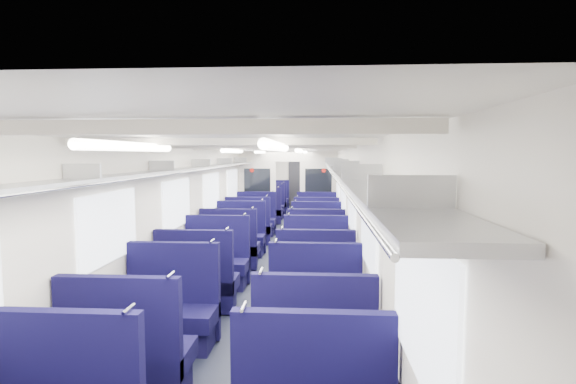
% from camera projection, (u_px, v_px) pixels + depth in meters
% --- Properties ---
extents(floor, '(2.80, 18.00, 0.01)m').
position_uv_depth(floor, '(279.00, 253.00, 9.95)').
color(floor, black).
rests_on(floor, ground).
extents(ceiling, '(2.80, 18.00, 0.01)m').
position_uv_depth(ceiling, '(279.00, 148.00, 9.75)').
color(ceiling, white).
rests_on(ceiling, wall_left).
extents(wall_left, '(0.02, 18.00, 2.35)m').
position_uv_depth(wall_left, '(217.00, 200.00, 9.95)').
color(wall_left, silver).
rests_on(wall_left, floor).
extents(dado_left, '(0.03, 17.90, 0.70)m').
position_uv_depth(dado_left, '(218.00, 236.00, 10.02)').
color(dado_left, black).
rests_on(dado_left, floor).
extents(wall_right, '(0.02, 18.00, 2.35)m').
position_uv_depth(wall_right, '(342.00, 201.00, 9.76)').
color(wall_right, silver).
rests_on(wall_right, floor).
extents(dado_right, '(0.03, 17.90, 0.70)m').
position_uv_depth(dado_right, '(341.00, 238.00, 9.83)').
color(dado_right, black).
rests_on(dado_right, floor).
extents(wall_far, '(2.80, 0.02, 2.35)m').
position_uv_depth(wall_far, '(298.00, 179.00, 18.80)').
color(wall_far, silver).
rests_on(wall_far, floor).
extents(luggage_rack_left, '(0.36, 17.40, 0.18)m').
position_uv_depth(luggage_rack_left, '(225.00, 165.00, 9.87)').
color(luggage_rack_left, '#B2B5BA').
rests_on(luggage_rack_left, wall_left).
extents(luggage_rack_right, '(0.36, 17.40, 0.18)m').
position_uv_depth(luggage_rack_right, '(334.00, 165.00, 9.71)').
color(luggage_rack_right, '#B2B5BA').
rests_on(luggage_rack_right, wall_right).
extents(windows, '(2.78, 15.60, 0.75)m').
position_uv_depth(windows, '(277.00, 191.00, 9.38)').
color(windows, white).
rests_on(windows, wall_left).
extents(ceiling_fittings, '(2.70, 16.06, 0.11)m').
position_uv_depth(ceiling_fittings, '(278.00, 150.00, 9.50)').
color(ceiling_fittings, silver).
rests_on(ceiling_fittings, ceiling).
extents(end_door, '(0.75, 0.06, 2.00)m').
position_uv_depth(end_door, '(297.00, 183.00, 18.76)').
color(end_door, black).
rests_on(end_door, floor).
extents(bulkhead, '(2.80, 0.10, 2.35)m').
position_uv_depth(bulkhead, '(288.00, 188.00, 12.68)').
color(bulkhead, silver).
rests_on(bulkhead, floor).
extents(seat_4, '(1.09, 0.60, 1.21)m').
position_uv_depth(seat_4, '(127.00, 360.00, 3.94)').
color(seat_4, '#0F0C3A').
rests_on(seat_4, floor).
extents(seat_5, '(1.09, 0.60, 1.21)m').
position_uv_depth(seat_5, '(314.00, 357.00, 4.00)').
color(seat_5, '#0F0C3A').
rests_on(seat_5, floor).
extents(seat_6, '(1.09, 0.60, 1.21)m').
position_uv_depth(seat_6, '(170.00, 314.00, 5.08)').
color(seat_6, '#0F0C3A').
rests_on(seat_6, floor).
extents(seat_7, '(1.09, 0.60, 1.21)m').
position_uv_depth(seat_7, '(315.00, 315.00, 5.05)').
color(seat_7, '#0F0C3A').
rests_on(seat_7, floor).
extents(seat_8, '(1.09, 0.60, 1.21)m').
position_uv_depth(seat_8, '(197.00, 285.00, 6.23)').
color(seat_8, '#0F0C3A').
rests_on(seat_8, floor).
extents(seat_9, '(1.09, 0.60, 1.21)m').
position_uv_depth(seat_9, '(315.00, 284.00, 6.25)').
color(seat_9, '#0F0C3A').
rests_on(seat_9, floor).
extents(seat_10, '(1.09, 0.60, 1.21)m').
position_uv_depth(seat_10, '(216.00, 264.00, 7.38)').
color(seat_10, '#0F0C3A').
rests_on(seat_10, floor).
extents(seat_11, '(1.09, 0.60, 1.21)m').
position_uv_depth(seat_11, '(316.00, 265.00, 7.36)').
color(seat_11, '#0F0C3A').
rests_on(seat_11, floor).
extents(seat_12, '(1.09, 0.60, 1.21)m').
position_uv_depth(seat_12, '(230.00, 249.00, 8.56)').
color(seat_12, '#0F0C3A').
rests_on(seat_12, floor).
extents(seat_13, '(1.09, 0.60, 1.21)m').
position_uv_depth(seat_13, '(316.00, 250.00, 8.52)').
color(seat_13, '#0F0C3A').
rests_on(seat_13, floor).
extents(seat_14, '(1.09, 0.60, 1.21)m').
position_uv_depth(seat_14, '(240.00, 238.00, 9.69)').
color(seat_14, '#0F0C3A').
rests_on(seat_14, floor).
extents(seat_15, '(1.09, 0.60, 1.21)m').
position_uv_depth(seat_15, '(316.00, 239.00, 9.53)').
color(seat_15, '#0F0C3A').
rests_on(seat_15, floor).
extents(seat_16, '(1.09, 0.60, 1.21)m').
position_uv_depth(seat_16, '(249.00, 229.00, 10.88)').
color(seat_16, '#0F0C3A').
rests_on(seat_16, floor).
extents(seat_17, '(1.09, 0.60, 1.21)m').
position_uv_depth(seat_17, '(316.00, 229.00, 10.81)').
color(seat_17, '#0F0C3A').
rests_on(seat_17, floor).
extents(seat_18, '(1.09, 0.60, 1.21)m').
position_uv_depth(seat_18, '(256.00, 221.00, 12.11)').
color(seat_18, '#0F0C3A').
rests_on(seat_18, floor).
extents(seat_19, '(1.09, 0.60, 1.21)m').
position_uv_depth(seat_19, '(317.00, 222.00, 12.02)').
color(seat_19, '#0F0C3A').
rests_on(seat_19, floor).
extents(seat_20, '(1.09, 0.60, 1.21)m').
position_uv_depth(seat_20, '(264.00, 212.00, 14.07)').
color(seat_20, '#0F0C3A').
rests_on(seat_20, floor).
extents(seat_21, '(1.09, 0.60, 1.21)m').
position_uv_depth(seat_21, '(317.00, 212.00, 14.03)').
color(seat_21, '#0F0C3A').
rests_on(seat_21, floor).
extents(seat_22, '(1.09, 0.60, 1.21)m').
position_uv_depth(seat_22, '(268.00, 208.00, 15.21)').
color(seat_22, '#0F0C3A').
rests_on(seat_22, floor).
extents(seat_23, '(1.09, 0.60, 1.21)m').
position_uv_depth(seat_23, '(317.00, 208.00, 15.17)').
color(seat_23, '#0F0C3A').
rests_on(seat_23, floor).
extents(seat_24, '(1.09, 0.60, 1.21)m').
position_uv_depth(seat_24, '(272.00, 204.00, 16.34)').
color(seat_24, '#0F0C3A').
rests_on(seat_24, floor).
extents(seat_25, '(1.09, 0.60, 1.21)m').
position_uv_depth(seat_25, '(317.00, 204.00, 16.29)').
color(seat_25, '#0F0C3A').
rests_on(seat_25, floor).
extents(seat_26, '(1.09, 0.60, 1.21)m').
position_uv_depth(seat_26, '(275.00, 200.00, 17.63)').
color(seat_26, '#0F0C3A').
rests_on(seat_26, floor).
extents(seat_27, '(1.09, 0.60, 1.21)m').
position_uv_depth(seat_27, '(317.00, 201.00, 17.36)').
color(seat_27, '#0F0C3A').
rests_on(seat_27, floor).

